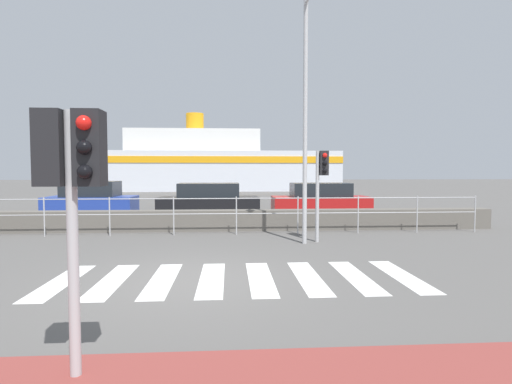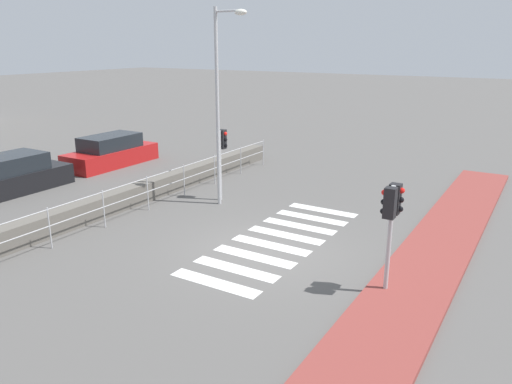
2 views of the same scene
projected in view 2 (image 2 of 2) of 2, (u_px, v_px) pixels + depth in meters
The scene contains 10 objects.
ground_plane at pixel (263, 250), 13.71m from camera, with size 160.00×160.00×0.00m, color #565451.
sidewalk_brick at pixel (414, 284), 11.66m from camera, with size 24.00×1.80×0.12m.
crosswalk at pixel (278, 240), 14.43m from camera, with size 6.75×2.40×0.01m.
seawall at pixel (108, 204), 16.58m from camera, with size 19.38×0.55×0.68m.
harbor_fence at pixel (126, 195), 16.02m from camera, with size 17.48×0.04×1.19m.
traffic_light_near at pixel (392, 210), 10.81m from camera, with size 0.58×0.41×2.54m.
traffic_light_far at pixel (222, 149), 17.71m from camera, with size 0.34×0.32×2.55m.
streetlamp at pixel (222, 88), 16.45m from camera, with size 0.32×1.23×6.59m.
parked_car_black at pixel (7, 177), 18.90m from camera, with size 4.58×1.89×1.42m.
parked_car_red at pixel (111, 152), 23.17m from camera, with size 4.50×1.74×1.42m.
Camera 2 is at (-10.96, -6.39, 5.46)m, focal length 35.00 mm.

